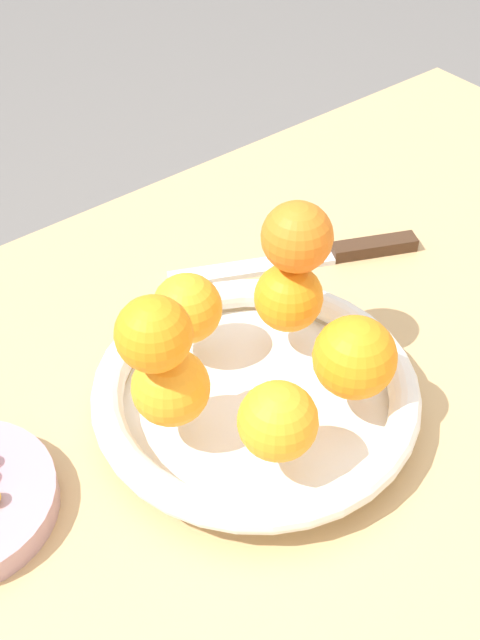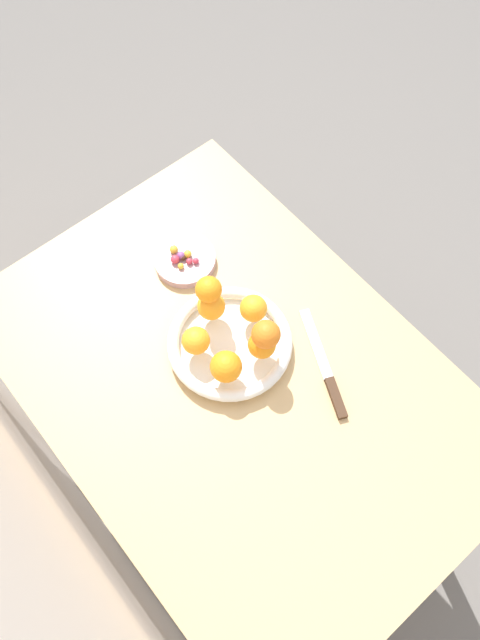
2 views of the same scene
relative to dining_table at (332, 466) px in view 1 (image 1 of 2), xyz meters
name	(u,v)px [view 1 (image 1 of 2)]	position (x,y,z in m)	size (l,w,h in m)	color
dining_table	(332,466)	(0.00, 0.00, 0.00)	(1.10, 0.76, 0.74)	tan
fruit_bowl	(256,394)	(0.06, -0.04, 0.11)	(0.27, 0.27, 0.04)	white
orange_0	(187,308)	(0.08, -0.11, 0.16)	(0.06, 0.06, 0.06)	orange
orange_1	(171,387)	(0.14, -0.05, 0.16)	(0.06, 0.06, 0.06)	orange
orange_2	(278,421)	(0.09, 0.03, 0.16)	(0.06, 0.06, 0.06)	orange
orange_3	(355,357)	(0.01, 0.02, 0.16)	(0.07, 0.07, 0.07)	orange
orange_4	(292,295)	(0.00, -0.07, 0.16)	(0.06, 0.06, 0.06)	orange
orange_5	(297,237)	(-0.01, -0.07, 0.22)	(0.06, 0.06, 0.06)	orange
orange_6	(154,334)	(0.14, -0.05, 0.22)	(0.06, 0.06, 0.06)	orange
knife	(317,257)	(-0.11, -0.16, 0.09)	(0.24, 0.13, 0.01)	#3F2819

